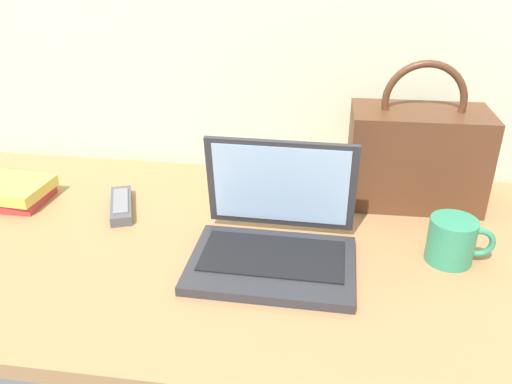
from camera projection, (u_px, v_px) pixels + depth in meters
The scene contains 6 objects.
desk at pixel (236, 249), 1.09m from camera, with size 1.60×0.76×0.03m.
laptop at pixel (275, 236), 1.02m from camera, with size 0.31×0.26×0.22m.
coffee_mug at pixel (453, 241), 1.00m from camera, with size 0.13×0.09×0.09m.
remote_control_near at pixel (121, 205), 1.20m from camera, with size 0.10×0.17×0.02m.
handbag at pixel (416, 155), 1.19m from camera, with size 0.30×0.17×0.33m.
book_stack at pixel (12, 192), 1.23m from camera, with size 0.17×0.14×0.05m.
Camera 1 is at (0.17, -0.90, 0.61)m, focal length 37.04 mm.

